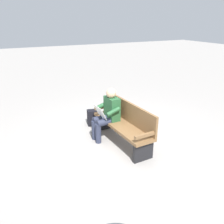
% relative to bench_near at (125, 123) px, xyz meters
% --- Properties ---
extents(ground_plane, '(40.00, 40.00, 0.00)m').
position_rel_bench_near_xyz_m(ground_plane, '(-0.00, 0.07, -0.46)').
color(ground_plane, gray).
extents(bench_near, '(1.82, 0.55, 0.90)m').
position_rel_bench_near_xyz_m(bench_near, '(0.00, 0.00, 0.00)').
color(bench_near, brown).
rests_on(bench_near, ground).
extents(person_seated, '(0.58, 0.58, 1.18)m').
position_rel_bench_near_xyz_m(person_seated, '(0.34, 0.25, 0.17)').
color(person_seated, '#23512D').
rests_on(person_seated, ground).
extents(backpack, '(0.28, 0.33, 0.41)m').
position_rel_bench_near_xyz_m(backpack, '(1.16, 0.27, -0.26)').
color(backpack, black).
rests_on(backpack, ground).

